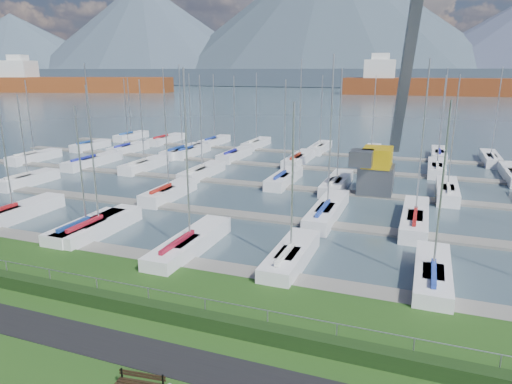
% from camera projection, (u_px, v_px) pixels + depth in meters
% --- Properties ---
extents(path, '(160.00, 2.00, 0.04)m').
position_uv_depth(path, '(130.00, 350.00, 18.86)').
color(path, black).
rests_on(path, grass).
extents(water, '(800.00, 540.00, 0.20)m').
position_uv_depth(water, '(409.00, 91.00, 257.00)').
color(water, '#3E515B').
extents(hedge, '(80.00, 0.70, 0.70)m').
position_uv_depth(hedge, '(163.00, 312.00, 21.13)').
color(hedge, black).
rests_on(hedge, grass).
extents(fence, '(80.00, 0.04, 0.04)m').
position_uv_depth(fence, '(166.00, 292.00, 21.27)').
color(fence, '#96989E').
rests_on(fence, grass).
extents(foothill, '(900.00, 80.00, 12.00)m').
position_uv_depth(foothill, '(415.00, 78.00, 318.70)').
color(foothill, '#3B4957').
rests_on(foothill, water).
extents(mountains, '(1190.00, 360.00, 115.00)m').
position_uv_depth(mountains, '(432.00, 25.00, 373.22)').
color(mountains, '#465666').
rests_on(mountains, water).
extents(docks, '(90.00, 41.60, 0.25)m').
position_uv_depth(docks, '(305.00, 189.00, 45.17)').
color(docks, slate).
rests_on(docks, water).
extents(bench_right, '(1.84, 0.63, 0.85)m').
position_uv_depth(bench_right, '(141.00, 384.00, 16.17)').
color(bench_right, black).
rests_on(bench_right, grass).
extents(crane, '(5.51, 13.21, 22.35)m').
position_uv_depth(crane, '(385.00, 134.00, 43.13)').
color(crane, '#57585E').
rests_on(crane, water).
extents(cargo_ship_west, '(97.38, 42.28, 21.50)m').
position_uv_depth(cargo_ship_west, '(73.00, 85.00, 242.98)').
color(cargo_ship_west, brown).
rests_on(cargo_ship_west, water).
extents(cargo_ship_mid, '(109.99, 22.25, 21.50)m').
position_uv_depth(cargo_ship_mid, '(454.00, 87.00, 212.05)').
color(cargo_ship_mid, maroon).
rests_on(cargo_ship_mid, water).
extents(sailboat_fleet, '(74.19, 49.67, 13.80)m').
position_uv_depth(sailboat_fleet, '(301.00, 128.00, 46.82)').
color(sailboat_fleet, navy).
rests_on(sailboat_fleet, water).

